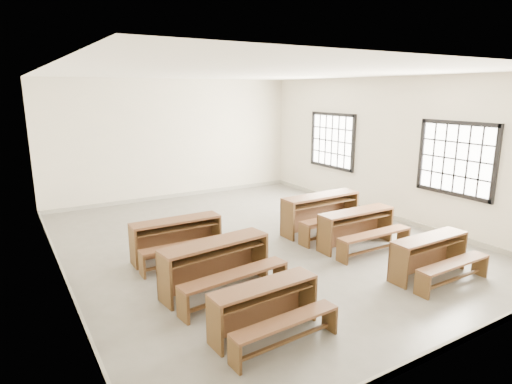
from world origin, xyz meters
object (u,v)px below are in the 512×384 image
desk_set_5 (322,211)px  desk_set_0 (266,306)px  desk_set_1 (217,263)px  desk_set_4 (358,226)px  desk_set_2 (178,236)px  desk_set_3 (431,254)px

desk_set_5 → desk_set_0: bearing=-140.6°
desk_set_0 → desk_set_1: desk_set_1 is taller
desk_set_0 → desk_set_4: 3.46m
desk_set_2 → desk_set_5: bearing=-2.9°
desk_set_1 → desk_set_3: 3.38m
desk_set_0 → desk_set_5: (3.08, 2.64, 0.09)m
desk_set_0 → desk_set_2: 2.83m
desk_set_1 → desk_set_3: size_ratio=1.21×
desk_set_0 → desk_set_5: desk_set_5 is taller
desk_set_0 → desk_set_4: bearing=24.6°
desk_set_2 → desk_set_4: bearing=-21.2°
desk_set_5 → desk_set_3: bearing=-90.2°
desk_set_0 → desk_set_3: 3.12m
desk_set_2 → desk_set_5: 3.11m
desk_set_4 → desk_set_5: 1.05m
desk_set_0 → desk_set_4: (3.07, 1.59, 0.04)m
desk_set_0 → desk_set_5: size_ratio=0.81×
desk_set_3 → desk_set_4: size_ratio=0.92×
desk_set_1 → desk_set_0: bearing=-96.5°
desk_set_1 → desk_set_2: bearing=85.3°
desk_set_0 → desk_set_2: size_ratio=0.91×
desk_set_0 → desk_set_3: desk_set_3 is taller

